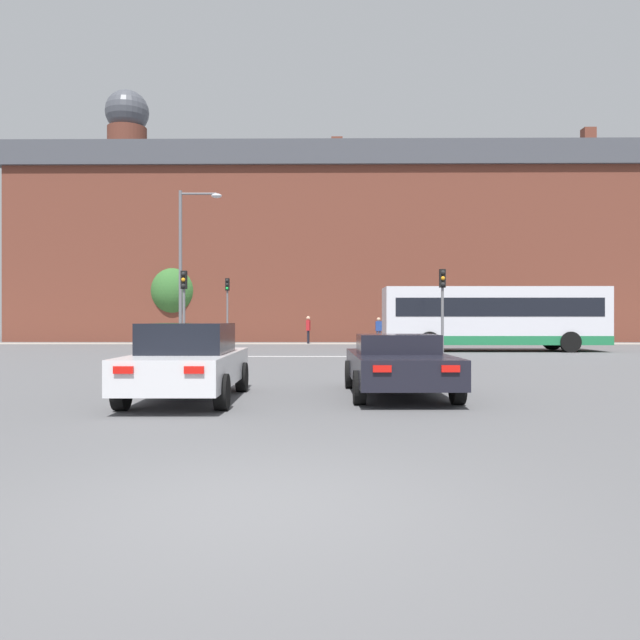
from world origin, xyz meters
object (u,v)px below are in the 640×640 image
at_px(bus_crossing_lead, 493,317).
at_px(street_lamp_junction, 187,255).
at_px(car_saloon_left, 188,361).
at_px(traffic_light_near_left, 184,298).
at_px(pedestrian_walking_east, 308,327).
at_px(pedestrian_waiting, 379,328).
at_px(traffic_light_far_left, 227,300).
at_px(car_roadster_right, 398,364).
at_px(traffic_light_near_right, 443,297).

distance_m(bus_crossing_lead, street_lamp_junction, 15.33).
bearing_deg(bus_crossing_lead, car_saloon_left, 149.73).
bearing_deg(traffic_light_near_left, car_saloon_left, -76.76).
xyz_separation_m(car_saloon_left, pedestrian_walking_east, (1.54, 28.16, 0.30)).
bearing_deg(pedestrian_waiting, traffic_light_far_left, -176.31).
bearing_deg(pedestrian_waiting, street_lamp_junction, -133.54).
xyz_separation_m(traffic_light_far_left, pedestrian_waiting, (9.85, 0.92, -1.84)).
relative_size(bus_crossing_lead, street_lamp_junction, 1.40).
distance_m(traffic_light_near_left, pedestrian_walking_east, 14.16).
relative_size(car_roadster_right, street_lamp_junction, 0.59).
bearing_deg(street_lamp_junction, car_roadster_right, -64.07).
relative_size(car_saloon_left, street_lamp_junction, 0.59).
bearing_deg(traffic_light_far_left, traffic_light_near_right, -48.85).
bearing_deg(traffic_light_near_left, street_lamp_junction, 99.42).
xyz_separation_m(car_roadster_right, traffic_light_near_left, (-7.74, 14.24, 1.87)).
relative_size(street_lamp_junction, pedestrian_waiting, 4.53).
bearing_deg(traffic_light_near_left, traffic_light_far_left, 90.66).
distance_m(traffic_light_near_left, street_lamp_junction, 3.38).
xyz_separation_m(bus_crossing_lead, pedestrian_waiting, (-4.85, 10.00, -0.70)).
relative_size(car_saloon_left, traffic_light_near_right, 1.22).
distance_m(car_saloon_left, traffic_light_far_left, 28.28).
bearing_deg(pedestrian_waiting, traffic_light_near_left, -126.65).
distance_m(car_roadster_right, traffic_light_near_left, 16.31).
height_order(car_roadster_right, traffic_light_far_left, traffic_light_far_left).
relative_size(traffic_light_near_right, street_lamp_junction, 0.49).
bearing_deg(car_saloon_left, street_lamp_junction, 101.97).
bearing_deg(car_saloon_left, pedestrian_waiting, 77.23).
bearing_deg(car_saloon_left, car_roadster_right, 9.94).
height_order(car_saloon_left, car_roadster_right, car_saloon_left).
xyz_separation_m(traffic_light_near_left, pedestrian_waiting, (9.70, 13.85, -1.52)).
xyz_separation_m(bus_crossing_lead, pedestrian_walking_east, (-9.47, 9.29, -0.65)).
xyz_separation_m(car_saloon_left, traffic_light_near_right, (7.75, 14.87, 1.79)).
relative_size(car_roadster_right, bus_crossing_lead, 0.42).
bearing_deg(bus_crossing_lead, traffic_light_far_left, 58.29).
bearing_deg(bus_crossing_lead, pedestrian_walking_east, 45.57).
bearing_deg(street_lamp_junction, car_saloon_left, -77.31).
relative_size(car_roadster_right, traffic_light_near_left, 1.23).
xyz_separation_m(car_roadster_right, street_lamp_junction, (-8.17, 16.80, 4.04)).
distance_m(car_saloon_left, street_lamp_junction, 18.45).
xyz_separation_m(traffic_light_far_left, traffic_light_near_left, (0.15, -12.93, -0.32)).
distance_m(street_lamp_junction, pedestrian_walking_east, 12.46).
height_order(car_roadster_right, pedestrian_walking_east, pedestrian_walking_east).
xyz_separation_m(traffic_light_near_right, pedestrian_waiting, (-1.59, 14.01, -1.55)).
bearing_deg(bus_crossing_lead, car_roadster_right, 159.36).
height_order(car_roadster_right, traffic_light_near_right, traffic_light_near_right).
bearing_deg(car_roadster_right, street_lamp_junction, 114.61).
relative_size(car_saloon_left, pedestrian_waiting, 2.69).
bearing_deg(bus_crossing_lead, traffic_light_near_right, 140.85).
relative_size(traffic_light_far_left, pedestrian_waiting, 2.48).
xyz_separation_m(traffic_light_near_right, pedestrian_walking_east, (-6.21, 13.29, -1.49)).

